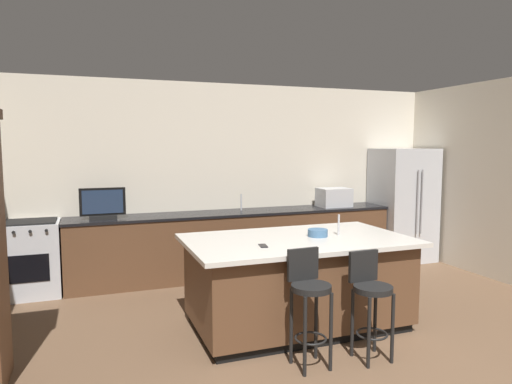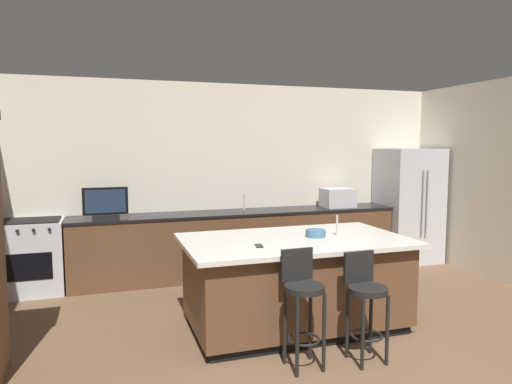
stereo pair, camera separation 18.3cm
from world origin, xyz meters
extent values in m
cube|color=beige|center=(0.00, 4.29, 1.39)|extent=(7.03, 0.12, 2.78)
cube|color=brown|center=(-0.05, 3.91, 0.45)|extent=(4.69, 0.60, 0.89)
cube|color=black|center=(-0.05, 3.91, 0.91)|extent=(4.72, 0.62, 0.04)
cube|color=black|center=(-0.05, 1.88, 0.04)|extent=(2.05, 1.11, 0.09)
cube|color=brown|center=(-0.05, 1.88, 0.49)|extent=(2.13, 1.19, 0.80)
cube|color=beige|center=(-0.05, 1.88, 0.91)|extent=(2.29, 1.35, 0.04)
cube|color=#B7BABF|center=(2.76, 3.83, 0.91)|extent=(0.89, 0.76, 1.83)
cylinder|color=gray|center=(2.72, 3.42, 1.00)|extent=(0.02, 0.02, 1.00)
cylinder|color=gray|center=(2.80, 3.42, 1.00)|extent=(0.02, 0.02, 1.00)
cube|color=#B7BABF|center=(-2.81, 3.91, 0.46)|extent=(0.79, 0.60, 0.93)
cube|color=black|center=(-2.81, 3.61, 0.42)|extent=(0.56, 0.01, 0.33)
cube|color=black|center=(-2.81, 3.91, 0.94)|extent=(0.72, 0.50, 0.02)
cylinder|color=black|center=(-2.90, 3.60, 0.87)|extent=(0.04, 0.03, 0.04)
cylinder|color=black|center=(-2.72, 3.60, 0.87)|extent=(0.04, 0.03, 0.04)
cylinder|color=black|center=(-2.55, 3.60, 0.87)|extent=(0.04, 0.03, 0.04)
cube|color=#B7BABF|center=(1.53, 3.91, 1.07)|extent=(0.48, 0.36, 0.29)
cube|color=black|center=(-1.89, 3.86, 0.95)|extent=(0.34, 0.16, 0.05)
cube|color=black|center=(-1.89, 3.86, 1.16)|extent=(0.57, 0.05, 0.36)
cube|color=#1E2D47|center=(-1.89, 3.83, 1.16)|extent=(0.50, 0.01, 0.30)
cylinder|color=#B2B2B7|center=(0.04, 4.01, 1.05)|extent=(0.02, 0.02, 0.24)
cylinder|color=#B2B2B7|center=(0.43, 1.88, 1.04)|extent=(0.02, 0.02, 0.22)
cylinder|color=black|center=(-0.33, 1.01, 0.69)|extent=(0.34, 0.34, 0.05)
cube|color=black|center=(-0.34, 1.16, 0.86)|extent=(0.29, 0.05, 0.28)
cylinder|color=black|center=(-0.45, 0.88, 0.33)|extent=(0.03, 0.03, 0.67)
cylinder|color=black|center=(-0.20, 0.90, 0.33)|extent=(0.03, 0.03, 0.67)
cylinder|color=black|center=(-0.46, 1.13, 0.33)|extent=(0.03, 0.03, 0.67)
cylinder|color=black|center=(-0.22, 1.14, 0.33)|extent=(0.03, 0.03, 0.67)
torus|color=black|center=(-0.33, 1.01, 0.25)|extent=(0.28, 0.28, 0.02)
cylinder|color=black|center=(0.24, 0.95, 0.64)|extent=(0.34, 0.34, 0.05)
cube|color=black|center=(0.23, 1.10, 0.81)|extent=(0.29, 0.05, 0.28)
cylinder|color=black|center=(0.12, 0.82, 0.31)|extent=(0.03, 0.03, 0.62)
cylinder|color=black|center=(0.36, 0.83, 0.31)|extent=(0.03, 0.03, 0.62)
cylinder|color=black|center=(0.11, 1.07, 0.31)|extent=(0.03, 0.03, 0.62)
cylinder|color=black|center=(0.35, 1.08, 0.31)|extent=(0.03, 0.03, 0.62)
torus|color=black|center=(0.24, 0.95, 0.23)|extent=(0.28, 0.28, 0.02)
cylinder|color=#3F668C|center=(0.19, 1.89, 0.97)|extent=(0.21, 0.21, 0.08)
cube|color=black|center=(-0.52, 1.65, 0.93)|extent=(0.09, 0.16, 0.01)
camera|label=1|loc=(-2.06, -2.35, 1.88)|focal=32.33mm
camera|label=2|loc=(-1.89, -2.41, 1.88)|focal=32.33mm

